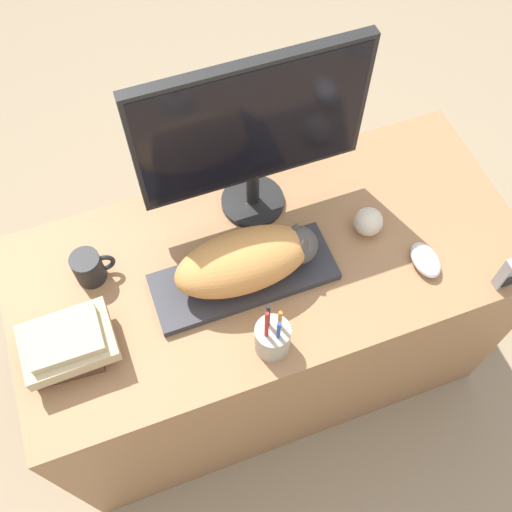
# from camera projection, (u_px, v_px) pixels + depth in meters

# --- Properties ---
(ground_plane) EXTENTS (12.00, 12.00, 0.00)m
(ground_plane) POSITION_uv_depth(u_px,v_px,m) (297.00, 441.00, 2.07)
(ground_plane) COLOR #998466
(desk) EXTENTS (1.35, 0.62, 0.76)m
(desk) POSITION_uv_depth(u_px,v_px,m) (267.00, 319.00, 1.89)
(desk) COLOR #9E7047
(desk) RESTS_ON ground_plane
(keyboard) EXTENTS (0.47, 0.17, 0.02)m
(keyboard) POSITION_uv_depth(u_px,v_px,m) (244.00, 277.00, 1.52)
(keyboard) COLOR #2D2D33
(keyboard) RESTS_ON desk
(cat) EXTENTS (0.37, 0.16, 0.14)m
(cat) POSITION_uv_depth(u_px,v_px,m) (249.00, 259.00, 1.45)
(cat) COLOR #D18C47
(cat) RESTS_ON keyboard
(monitor) EXTENTS (0.57, 0.17, 0.50)m
(monitor) POSITION_uv_depth(u_px,v_px,m) (252.00, 131.00, 1.39)
(monitor) COLOR black
(monitor) RESTS_ON desk
(computer_mouse) EXTENTS (0.07, 0.11, 0.04)m
(computer_mouse) POSITION_uv_depth(u_px,v_px,m) (425.00, 260.00, 1.53)
(computer_mouse) COLOR silver
(computer_mouse) RESTS_ON desk
(coffee_mug) EXTENTS (0.11, 0.08, 0.09)m
(coffee_mug) POSITION_uv_depth(u_px,v_px,m) (89.00, 267.00, 1.49)
(coffee_mug) COLOR black
(coffee_mug) RESTS_ON desk
(pen_cup) EXTENTS (0.08, 0.08, 0.21)m
(pen_cup) POSITION_uv_depth(u_px,v_px,m) (272.00, 338.00, 1.39)
(pen_cup) COLOR #B2A893
(pen_cup) RESTS_ON desk
(baseball) EXTENTS (0.08, 0.08, 0.08)m
(baseball) POSITION_uv_depth(u_px,v_px,m) (368.00, 222.00, 1.57)
(baseball) COLOR beige
(baseball) RESTS_ON desk
(phone) EXTENTS (0.05, 0.03, 0.11)m
(phone) POSITION_uv_depth(u_px,v_px,m) (510.00, 273.00, 1.47)
(phone) COLOR #99999E
(phone) RESTS_ON desk
(book_stack) EXTENTS (0.21, 0.16, 0.11)m
(book_stack) POSITION_uv_depth(u_px,v_px,m) (67.00, 345.00, 1.38)
(book_stack) COLOR brown
(book_stack) RESTS_ON desk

